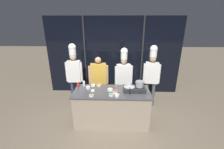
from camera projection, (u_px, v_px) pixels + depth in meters
name	position (u px, v px, depth m)	size (l,w,h in m)	color
ground_plane	(112.00, 121.00, 4.05)	(24.00, 24.00, 0.00)	#7F705B
window_wall_back	(113.00, 57.00, 5.28)	(4.68, 0.09, 2.70)	black
demo_counter	(112.00, 106.00, 3.90)	(1.91, 0.82, 0.89)	gray
portable_stove	(134.00, 89.00, 3.73)	(0.55, 0.35, 0.12)	#28282B
frying_pan	(129.00, 86.00, 3.70)	(0.28, 0.49, 0.05)	#ADAFB5
stock_pot	(140.00, 84.00, 3.68)	(0.22, 0.19, 0.15)	#93969B
squeeze_bottle_clear	(84.00, 83.00, 4.02)	(0.07, 0.07, 0.16)	white
squeeze_bottle_chili	(78.00, 84.00, 3.93)	(0.06, 0.06, 0.20)	red
prep_bowl_scallions	(111.00, 95.00, 3.51)	(0.12, 0.12, 0.04)	white
prep_bowl_mushrooms	(91.00, 95.00, 3.49)	(0.12, 0.12, 0.03)	white
prep_bowl_chicken	(110.00, 89.00, 3.77)	(0.14, 0.14, 0.05)	white
prep_bowl_carrots	(99.00, 85.00, 4.02)	(0.12, 0.12, 0.04)	white
prep_bowl_chili_flakes	(115.00, 91.00, 3.65)	(0.12, 0.12, 0.06)	white
prep_bowl_ginger	(117.00, 95.00, 3.47)	(0.11, 0.11, 0.05)	white
prep_bowl_onion	(93.00, 85.00, 4.02)	(0.11, 0.11, 0.04)	white
prep_bowl_noodles	(88.00, 87.00, 3.87)	(0.12, 0.12, 0.06)	white
prep_bowl_garlic	(93.00, 91.00, 3.72)	(0.10, 0.10, 0.03)	white
serving_spoon_slotted	(114.00, 86.00, 3.99)	(0.25, 0.13, 0.02)	olive
chef_head	(74.00, 70.00, 4.45)	(0.50, 0.22, 1.95)	#2D3856
person_guest	(99.00, 78.00, 4.45)	(0.58, 0.30, 1.57)	#2D3856
chef_sous	(124.00, 74.00, 4.44)	(0.53, 0.28, 1.83)	#4C4C51
chef_line	(152.00, 71.00, 4.40)	(0.49, 0.25, 1.91)	#4C4C51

